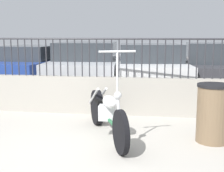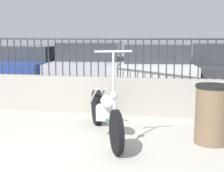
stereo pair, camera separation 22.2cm
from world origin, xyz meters
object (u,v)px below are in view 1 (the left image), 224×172
at_px(motorcycle_green, 106,112).
at_px(car_white, 149,67).
at_px(car_silver, 88,65).
at_px(car_blue, 34,65).
at_px(car_dark_grey, 216,68).
at_px(trash_bin, 213,113).

height_order(motorcycle_green, car_white, motorcycle_green).
xyz_separation_m(motorcycle_green, car_silver, (-1.27, 4.52, 0.32)).
relative_size(car_blue, car_white, 0.91).
height_order(car_silver, car_white, car_silver).
distance_m(motorcycle_green, car_silver, 4.70).
distance_m(motorcycle_green, car_blue, 5.47).
bearing_deg(car_dark_grey, car_silver, 88.41).
distance_m(trash_bin, car_dark_grey, 4.39).
height_order(motorcycle_green, car_blue, motorcycle_green).
distance_m(car_white, car_dark_grey, 1.87).
height_order(car_silver, car_dark_grey, car_dark_grey).
bearing_deg(trash_bin, car_silver, 122.39).
height_order(car_blue, car_white, car_white).
relative_size(car_silver, car_white, 1.06).
xyz_separation_m(motorcycle_green, trash_bin, (1.66, -0.10, 0.06)).
bearing_deg(motorcycle_green, trash_bin, 63.50).
bearing_deg(car_blue, car_dark_grey, -88.47).
distance_m(car_silver, car_white, 1.91).
distance_m(car_blue, car_dark_grey, 5.51).
xyz_separation_m(motorcycle_green, car_dark_grey, (2.47, 4.20, 0.31)).
bearing_deg(car_white, motorcycle_green, 165.95).
xyz_separation_m(car_silver, car_white, (1.87, -0.39, -0.01)).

